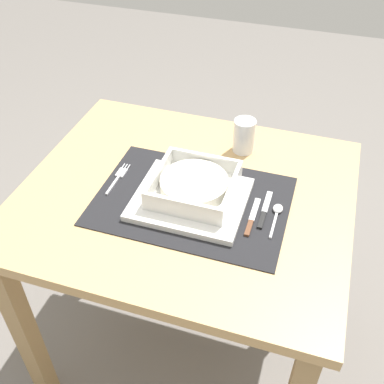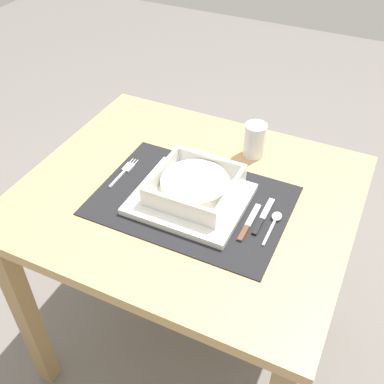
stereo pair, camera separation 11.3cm
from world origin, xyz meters
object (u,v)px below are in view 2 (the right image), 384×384
object	(u,v)px
fork	(125,170)
spoon	(275,220)
drinking_glass	(255,142)
porridge_bowl	(195,186)
bread_knife	(248,224)
butter_knife	(262,218)
dining_table	(188,222)

from	to	relation	value
fork	spoon	distance (m)	0.42
spoon	drinking_glass	size ratio (longest dim) A/B	1.21
porridge_bowl	bread_knife	distance (m)	0.16
fork	butter_knife	bearing A→B (deg)	-5.93
bread_knife	drinking_glass	distance (m)	0.29
fork	butter_knife	distance (m)	0.39
dining_table	porridge_bowl	bearing A→B (deg)	-28.85
fork	drinking_glass	size ratio (longest dim) A/B	1.35
porridge_bowl	fork	world-z (taller)	porridge_bowl
butter_knife	drinking_glass	size ratio (longest dim) A/B	1.40
dining_table	fork	bearing A→B (deg)	-179.62
spoon	bread_knife	distance (m)	0.07
bread_knife	spoon	bearing A→B (deg)	42.08
dining_table	fork	xyz separation A→B (m)	(-0.18, -0.00, 0.12)
spoon	bread_knife	size ratio (longest dim) A/B	0.88
fork	spoon	world-z (taller)	spoon
dining_table	drinking_glass	size ratio (longest dim) A/B	8.63
spoon	drinking_glass	bearing A→B (deg)	117.83
porridge_bowl	spoon	world-z (taller)	porridge_bowl
butter_knife	porridge_bowl	bearing A→B (deg)	179.96
dining_table	bread_knife	size ratio (longest dim) A/B	6.29
porridge_bowl	bread_knife	xyz separation A→B (m)	(0.16, -0.04, -0.03)
porridge_bowl	drinking_glass	size ratio (longest dim) A/B	2.03
butter_knife	bread_knife	size ratio (longest dim) A/B	1.02
porridge_bowl	bread_knife	world-z (taller)	porridge_bowl
butter_knife	fork	bearing A→B (deg)	178.37
spoon	drinking_glass	distance (m)	0.27
dining_table	porridge_bowl	distance (m)	0.16
dining_table	spoon	distance (m)	0.27
dining_table	spoon	world-z (taller)	spoon
butter_knife	drinking_glass	world-z (taller)	drinking_glass
porridge_bowl	bread_knife	size ratio (longest dim) A/B	1.48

